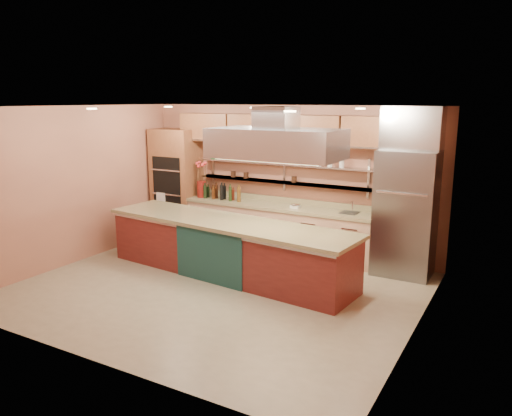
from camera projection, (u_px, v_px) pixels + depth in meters
The scene contains 21 objects.
floor at pixel (217, 290), 7.79m from camera, with size 6.00×5.00×0.02m, color gray.
ceiling at pixel (214, 107), 7.19m from camera, with size 6.00×5.00×0.02m, color black.
wall_back at pixel (287, 179), 9.62m from camera, with size 6.00×0.04×2.80m, color #AB6A51.
wall_front at pixel (86, 243), 5.36m from camera, with size 6.00×0.04×2.80m, color #AB6A51.
wall_left at pixel (76, 185), 8.92m from camera, with size 0.04×5.00×2.80m, color #AB6A51.
wall_right at pixel (421, 226), 6.06m from camera, with size 0.04×5.00×2.80m, color #AB6A51.
oven_stack at pixel (177, 184), 10.57m from camera, with size 0.95×0.64×2.30m, color brown.
refrigerator at pixel (405, 214), 8.27m from camera, with size 0.95×0.72×2.10m, color slate.
back_counter at pixel (278, 229), 9.59m from camera, with size 3.84×0.64×0.93m, color tan.
wall_shelf_lower at pixel (282, 182), 9.54m from camera, with size 3.60×0.26×0.03m, color #B6BABE.
wall_shelf_upper at pixel (282, 164), 9.47m from camera, with size 3.60×0.26×0.03m, color #B6BABE.
upper_cabinets at pixel (284, 130), 9.26m from camera, with size 4.60×0.36×0.55m, color brown.
range_hood at pixel (276, 143), 7.56m from camera, with size 2.00×1.00×0.45m, color #B6BABE.
ceiling_downlights at pixel (221, 109), 7.36m from camera, with size 4.00×2.80×0.02m, color #FFE5A5.
island at pixel (227, 248), 8.37m from camera, with size 4.48×0.97×0.93m, color maroon.
flower_vase at pixel (202, 189), 10.23m from camera, with size 0.19×0.19×0.34m, color #5F120E.
oil_bottle_cluster at pixel (223, 192), 9.99m from camera, with size 0.92×0.26×0.30m, color black.
kitchen_scale at pixel (295, 205), 9.25m from camera, with size 0.17×0.13×0.09m, color silver.
bar_faucet at pixel (352, 207), 8.82m from camera, with size 0.03×0.03×0.21m, color white.
copper_kettle at pixel (229, 156), 10.02m from camera, with size 0.17×0.17×0.14m, color #C9702E.
green_canister at pixel (255, 157), 9.74m from camera, with size 0.14×0.14×0.17m, color #114F1C.
Camera 1 is at (4.12, -6.10, 2.91)m, focal length 35.00 mm.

